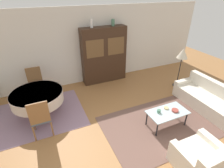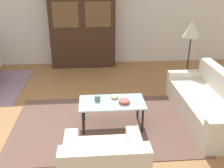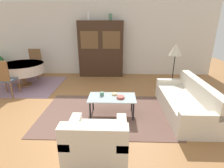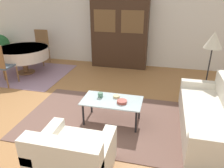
# 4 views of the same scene
# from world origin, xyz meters

# --- Properties ---
(ground_plane) EXTENTS (14.00, 14.00, 0.00)m
(ground_plane) POSITION_xyz_m (0.00, 0.00, 0.00)
(ground_plane) COLOR #9E6B3D
(wall_back) EXTENTS (10.00, 0.06, 2.70)m
(wall_back) POSITION_xyz_m (0.00, 3.63, 1.35)
(wall_back) COLOR silver
(wall_back) RESTS_ON ground_plane
(area_rug) EXTENTS (2.96, 1.97, 0.01)m
(area_rug) POSITION_xyz_m (1.14, 0.38, 0.01)
(area_rug) COLOR brown
(area_rug) RESTS_ON ground_plane
(dining_rug) EXTENTS (2.45, 1.96, 0.01)m
(dining_rug) POSITION_xyz_m (-1.76, 2.12, 0.01)
(dining_rug) COLOR gray
(dining_rug) RESTS_ON ground_plane
(couch) EXTENTS (0.84, 2.01, 0.77)m
(couch) POSITION_xyz_m (2.94, 0.45, 0.28)
(couch) COLOR silver
(couch) RESTS_ON ground_plane
(armchair) EXTENTS (0.93, 0.84, 0.74)m
(armchair) POSITION_xyz_m (1.08, -0.98, 0.28)
(armchair) COLOR silver
(armchair) RESTS_ON ground_plane
(coffee_table) EXTENTS (1.04, 0.56, 0.43)m
(coffee_table) POSITION_xyz_m (1.27, 0.33, 0.40)
(coffee_table) COLOR black
(coffee_table) RESTS_ON area_rug
(display_cabinet) EXTENTS (1.64, 0.41, 2.03)m
(display_cabinet) POSITION_xyz_m (0.76, 3.38, 1.02)
(display_cabinet) COLOR #382316
(display_cabinet) RESTS_ON ground_plane
(dining_table) EXTENTS (1.39, 1.39, 0.72)m
(dining_table) POSITION_xyz_m (-1.70, 2.17, 0.58)
(dining_table) COLOR brown
(dining_table) RESTS_ON dining_rug
(dining_chair_near) EXTENTS (0.44, 0.44, 1.04)m
(dining_chair_near) POSITION_xyz_m (-1.70, 1.25, 0.58)
(dining_chair_near) COLOR brown
(dining_chair_near) RESTS_ON dining_rug
(dining_chair_far) EXTENTS (0.44, 0.44, 1.04)m
(dining_chair_far) POSITION_xyz_m (-1.70, 3.09, 0.58)
(dining_chair_far) COLOR brown
(dining_chair_far) RESTS_ON dining_rug
(floor_lamp) EXTENTS (0.37, 0.37, 1.42)m
(floor_lamp) POSITION_xyz_m (3.03, 1.87, 1.19)
(floor_lamp) COLOR black
(floor_lamp) RESTS_ON ground_plane
(cup) EXTENTS (0.09, 0.09, 0.09)m
(cup) POSITION_xyz_m (1.04, 0.39, 0.49)
(cup) COLOR #4C7A60
(cup) RESTS_ON coffee_table
(bowl) EXTENTS (0.17, 0.17, 0.05)m
(bowl) POSITION_xyz_m (1.46, 0.27, 0.47)
(bowl) COLOR #9E4238
(bowl) RESTS_ON coffee_table
(bowl_small) EXTENTS (0.12, 0.12, 0.04)m
(bowl_small) POSITION_xyz_m (1.32, 0.45, 0.46)
(bowl_small) COLOR tan
(bowl_small) RESTS_ON coffee_table
(vase_tall) EXTENTS (0.09, 0.09, 0.27)m
(vase_tall) POSITION_xyz_m (0.35, 3.38, 2.17)
(vase_tall) COLOR white
(vase_tall) RESTS_ON display_cabinet
(vase_short) EXTENTS (0.11, 0.11, 0.22)m
(vase_short) POSITION_xyz_m (1.12, 3.38, 2.14)
(vase_short) COLOR #4C7A60
(vase_short) RESTS_ON display_cabinet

